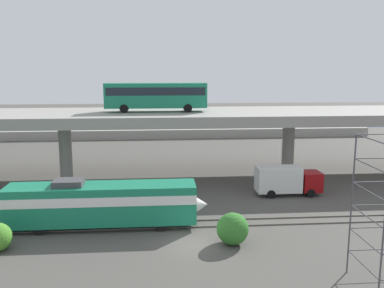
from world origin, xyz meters
The scene contains 15 objects.
ground_plane centered at (0.00, 0.00, 0.00)m, with size 260.00×260.00×0.00m, color #4C4944.
rail_strip_near centered at (0.00, 3.23, 0.06)m, with size 110.00×0.12×0.12m, color #59544C.
rail_strip_far centered at (0.00, 4.77, 0.06)m, with size 110.00×0.12×0.12m, color #59544C.
train_locomotive centered at (-6.49, 4.00, 2.19)m, with size 16.67×3.04×4.18m.
highway_overpass centered at (0.00, 20.00, 7.30)m, with size 96.00×12.41×8.08m.
transit_bus_on_overpass centered at (-2.74, 20.05, 10.15)m, with size 12.00×2.68×3.40m.
service_truck_east centered at (10.87, 11.67, 1.64)m, with size 6.80×2.46×3.04m.
pier_parking_lot centered at (0.00, 55.00, 0.85)m, with size 77.26×13.95×1.71m, color gray.
parked_car_0 centered at (-24.76, 54.73, 2.48)m, with size 4.41×1.90×1.50m.
parked_car_1 centered at (-1.42, 53.86, 2.48)m, with size 4.50×1.85×1.50m.
parked_car_2 centered at (-32.24, 52.38, 2.48)m, with size 4.17×1.83×1.50m.
parked_car_3 centered at (-12.03, 58.19, 2.48)m, with size 4.48×1.91×1.50m.
parked_car_4 centered at (2.55, 57.17, 2.48)m, with size 4.27×1.94×1.50m.
harbor_water centered at (0.00, 78.00, 0.00)m, with size 140.00×36.00×0.01m, color navy.
shrub_right centered at (3.01, -0.30, 1.23)m, with size 2.45×2.45×2.45m, color #307229.
Camera 1 is at (-2.47, -29.75, 13.17)m, focal length 38.91 mm.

